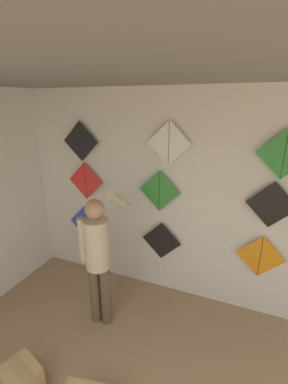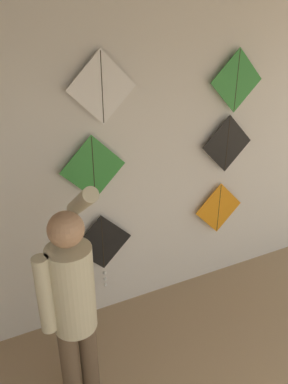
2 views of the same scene
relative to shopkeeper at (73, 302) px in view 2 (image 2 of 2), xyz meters
The scene contains 8 objects.
back_panel 1.17m from the shopkeeper, 56.93° to the left, with size 5.09×0.06×2.80m, color silver.
shopkeeper is the anchor object (origin of this frame).
kite_1 0.98m from the shopkeeper, 59.15° to the left, with size 0.55×0.04×0.76m.
kite_2 1.93m from the shopkeeper, 25.30° to the left, with size 0.55×0.01×0.55m.
kite_4 1.08m from the shopkeeper, 61.39° to the left, with size 0.55×0.01×0.55m.
kite_5 2.03m from the shopkeeper, 24.98° to the left, with size 0.55×0.01×0.55m.
kite_7 1.53m from the shopkeeper, 56.02° to the left, with size 0.55×0.01×0.55m.
kite_8 2.28m from the shopkeeper, 24.55° to the left, with size 0.55×0.01×0.55m.
Camera 2 is at (-0.99, 0.74, 2.65)m, focal length 35.00 mm.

